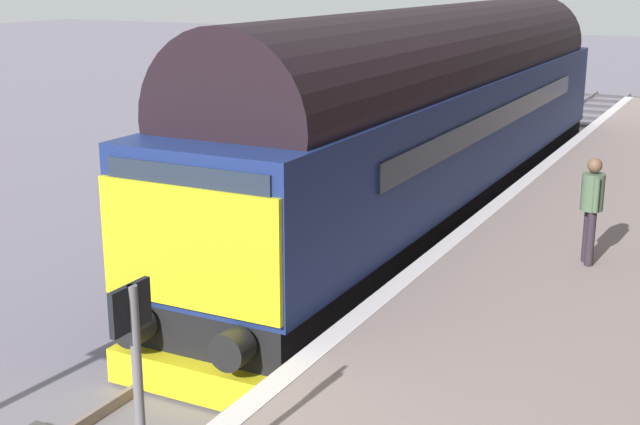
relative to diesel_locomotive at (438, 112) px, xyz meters
name	(u,v)px	position (x,y,z in m)	size (l,w,h in m)	color
ground_plane	(290,328)	(0.00, -6.44, -2.48)	(140.00, 140.00, 0.00)	slate
track_main	(290,325)	(0.00, -6.44, -2.43)	(2.50, 60.00, 0.15)	gray
station_platform	(523,342)	(3.60, -6.44, -1.98)	(4.00, 44.00, 1.01)	gray
diesel_locomotive	(438,112)	(0.00, 0.00, 0.00)	(2.74, 18.36, 4.68)	black
platform_number_sign	(136,369)	(2.05, -12.48, -0.13)	(0.10, 0.44, 2.03)	slate
waiting_passenger	(592,201)	(3.97, -4.19, -0.49)	(0.45, 0.47, 1.64)	#2F272F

